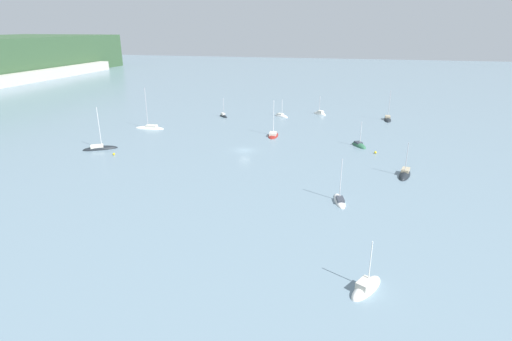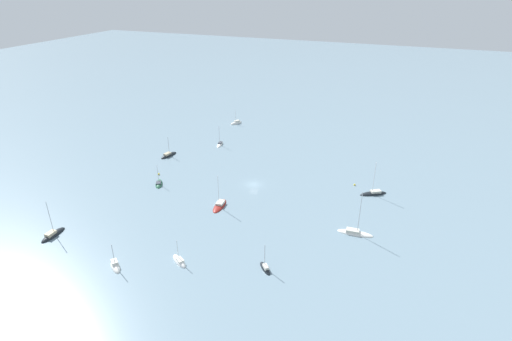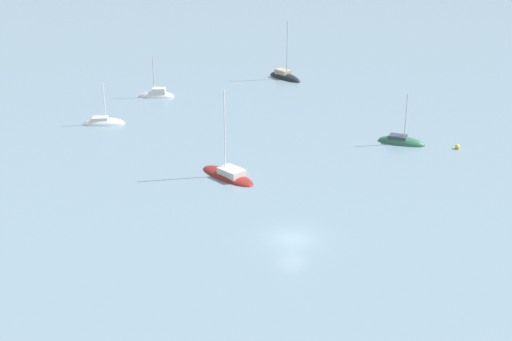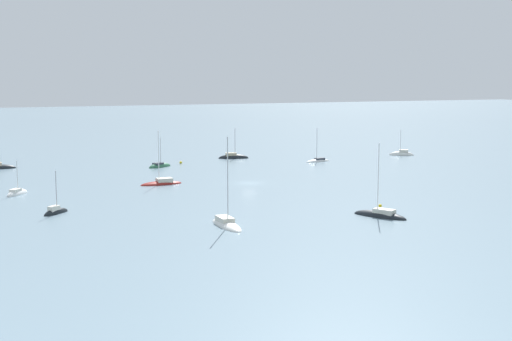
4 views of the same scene
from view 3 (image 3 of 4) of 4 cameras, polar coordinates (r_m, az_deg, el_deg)
ground_plane at (r=65.40m, az=2.96°, el=-5.47°), size 600.00×600.00×0.00m
sailboat_0 at (r=108.86m, az=-7.95°, el=5.92°), size 4.75×5.29×7.10m
sailboat_1 at (r=118.30m, az=2.33°, el=7.44°), size 7.13×2.23×10.44m
sailboat_2 at (r=97.70m, az=-12.09°, el=3.69°), size 4.54×5.64×6.57m
sailboat_6 at (r=78.52m, az=-2.24°, el=-0.41°), size 7.98×3.40×10.38m
sailboat_9 at (r=90.34m, az=11.54°, el=2.19°), size 6.13×4.67×7.29m
mooring_buoy_1 at (r=89.96m, az=15.81°, el=1.85°), size 0.58×0.58×0.58m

